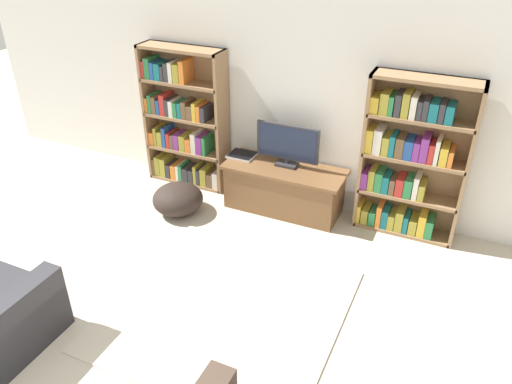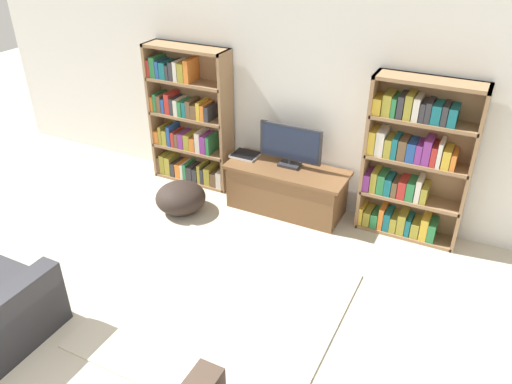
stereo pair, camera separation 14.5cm
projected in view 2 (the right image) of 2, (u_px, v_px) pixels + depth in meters
wall_back at (308, 94)px, 5.39m from camera, size 8.80×0.06×2.60m
bookshelf_left at (189, 121)px, 6.08m from camera, size 1.04×0.30×1.70m
bookshelf_right at (412, 163)px, 5.02m from camera, size 1.04×0.30×1.70m
tv_stand at (286, 189)px, 5.68m from camera, size 1.37×0.54×0.53m
television at (290, 145)px, 5.47m from camera, size 0.72×0.16×0.49m
laptop at (245, 155)px, 5.82m from camera, size 0.31×0.26×0.03m
area_rug at (223, 308)px, 4.38m from camera, size 1.94×1.96×0.02m
beanbag_ottoman at (181, 198)px, 5.71m from camera, size 0.57×0.57×0.34m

